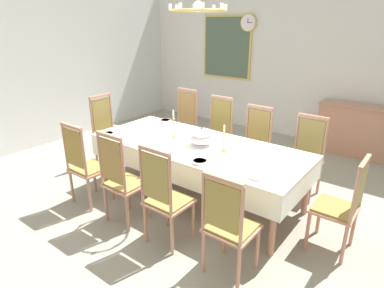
{
  "coord_description": "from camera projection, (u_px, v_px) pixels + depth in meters",
  "views": [
    {
      "loc": [
        2.36,
        -3.16,
        2.28
      ],
      "look_at": [
        -0.05,
        -0.01,
        0.78
      ],
      "focal_mm": 30.66,
      "sensor_mm": 36.0,
      "label": 1
    }
  ],
  "objects": [
    {
      "name": "ground",
      "position": [
        195.0,
        199.0,
        4.5
      ],
      "size": [
        7.22,
        6.62,
        0.04
      ],
      "primitive_type": "cube",
      "color": "gray"
    },
    {
      "name": "back_wall",
      "position": [
        298.0,
        61.0,
        6.44
      ],
      "size": [
        7.22,
        0.08,
        3.08
      ],
      "primitive_type": "cube",
      "color": "silver",
      "rests_on": "ground"
    },
    {
      "name": "left_wall",
      "position": [
        37.0,
        64.0,
        6.03
      ],
      "size": [
        0.08,
        6.62,
        3.08
      ],
      "primitive_type": "cube",
      "color": "silver",
      "rests_on": "ground"
    },
    {
      "name": "dining_table",
      "position": [
        197.0,
        149.0,
        4.28
      ],
      "size": [
        2.83,
        1.18,
        0.78
      ],
      "color": "tan",
      "rests_on": "ground"
    },
    {
      "name": "tablecloth",
      "position": [
        197.0,
        149.0,
        4.27
      ],
      "size": [
        2.85,
        1.2,
        0.3
      ],
      "color": "white",
      "rests_on": "dining_table"
    },
    {
      "name": "chair_south_a",
      "position": [
        85.0,
        164.0,
        4.18
      ],
      "size": [
        0.44,
        0.42,
        1.12
      ],
      "color": "#B17462",
      "rests_on": "ground"
    },
    {
      "name": "chair_north_a",
      "position": [
        183.0,
        125.0,
        5.65
      ],
      "size": [
        0.44,
        0.42,
        1.2
      ],
      "rotation": [
        0.0,
        0.0,
        3.14
      ],
      "color": "tan",
      "rests_on": "ground"
    },
    {
      "name": "chair_south_b",
      "position": [
        121.0,
        178.0,
        3.78
      ],
      "size": [
        0.44,
        0.42,
        1.15
      ],
      "color": "tan",
      "rests_on": "ground"
    },
    {
      "name": "chair_north_b",
      "position": [
        217.0,
        133.0,
        5.26
      ],
      "size": [
        0.44,
        0.42,
        1.17
      ],
      "rotation": [
        0.0,
        0.0,
        3.14
      ],
      "color": "tan",
      "rests_on": "ground"
    },
    {
      "name": "chair_south_c",
      "position": [
        164.0,
        196.0,
        3.4
      ],
      "size": [
        0.44,
        0.42,
        1.14
      ],
      "color": "tan",
      "rests_on": "ground"
    },
    {
      "name": "chair_north_c",
      "position": [
        254.0,
        143.0,
        4.88
      ],
      "size": [
        0.44,
        0.42,
        1.12
      ],
      "rotation": [
        0.0,
        0.0,
        3.14
      ],
      "color": "#B77166",
      "rests_on": "ground"
    },
    {
      "name": "chair_south_d",
      "position": [
        229.0,
        224.0,
        2.97
      ],
      "size": [
        0.44,
        0.42,
        1.07
      ],
      "color": "tan",
      "rests_on": "ground"
    },
    {
      "name": "chair_north_d",
      "position": [
        305.0,
        156.0,
        4.44
      ],
      "size": [
        0.44,
        0.42,
        1.1
      ],
      "rotation": [
        0.0,
        0.0,
        3.14
      ],
      "color": "#AB7A61",
      "rests_on": "ground"
    },
    {
      "name": "chair_head_west",
      "position": [
        108.0,
        131.0,
        5.36
      ],
      "size": [
        0.42,
        0.44,
        1.17
      ],
      "rotation": [
        0.0,
        0.0,
        -1.57
      ],
      "color": "tan",
      "rests_on": "ground"
    },
    {
      "name": "chair_head_east",
      "position": [
        342.0,
        204.0,
        3.3
      ],
      "size": [
        0.42,
        0.44,
        1.07
      ],
      "rotation": [
        0.0,
        0.0,
        1.57
      ],
      "color": "#B8765E",
      "rests_on": "ground"
    },
    {
      "name": "soup_tureen",
      "position": [
        201.0,
        137.0,
        4.17
      ],
      "size": [
        0.31,
        0.31,
        0.24
      ],
      "color": "white",
      "rests_on": "tablecloth"
    },
    {
      "name": "candlestick_west",
      "position": [
        174.0,
        127.0,
        4.42
      ],
      "size": [
        0.07,
        0.07,
        0.39
      ],
      "color": "gold",
      "rests_on": "tablecloth"
    },
    {
      "name": "candlestick_east",
      "position": [
        224.0,
        141.0,
        3.98
      ],
      "size": [
        0.07,
        0.07,
        0.33
      ],
      "color": "gold",
      "rests_on": "tablecloth"
    },
    {
      "name": "bowl_near_left",
      "position": [
        108.0,
        134.0,
        4.58
      ],
      "size": [
        0.16,
        0.16,
        0.03
      ],
      "color": "white",
      "rests_on": "tablecloth"
    },
    {
      "name": "bowl_near_right",
      "position": [
        200.0,
        161.0,
        3.67
      ],
      "size": [
        0.19,
        0.19,
        0.04
      ],
      "color": "white",
      "rests_on": "tablecloth"
    },
    {
      "name": "bowl_far_left",
      "position": [
        257.0,
        176.0,
        3.33
      ],
      "size": [
        0.17,
        0.17,
        0.04
      ],
      "color": "white",
      "rests_on": "tablecloth"
    },
    {
      "name": "bowl_far_right",
      "position": [
        165.0,
        121.0,
        5.15
      ],
      "size": [
        0.18,
        0.18,
        0.04
      ],
      "color": "white",
      "rests_on": "tablecloth"
    },
    {
      "name": "spoon_primary",
      "position": [
        105.0,
        132.0,
        4.67
      ],
      "size": [
        0.06,
        0.17,
        0.01
      ],
      "rotation": [
        0.0,
        0.0,
        0.27
      ],
      "color": "gold",
      "rests_on": "tablecloth"
    },
    {
      "name": "spoon_secondary",
      "position": [
        210.0,
        165.0,
        3.63
      ],
      "size": [
        0.05,
        0.18,
        0.01
      ],
      "rotation": [
        0.0,
        0.0,
        0.19
      ],
      "color": "gold",
      "rests_on": "tablecloth"
    },
    {
      "name": "sideboard",
      "position": [
        360.0,
        131.0,
        5.8
      ],
      "size": [
        1.44,
        0.48,
        0.9
      ],
      "rotation": [
        0.0,
        0.0,
        3.14
      ],
      "color": "tan",
      "rests_on": "ground"
    },
    {
      "name": "mounted_clock",
      "position": [
        249.0,
        23.0,
        6.76
      ],
      "size": [
        0.35,
        0.06,
        0.35
      ],
      "color": "#D1B251"
    },
    {
      "name": "framed_painting",
      "position": [
        227.0,
        47.0,
        7.24
      ],
      "size": [
        1.2,
        0.05,
        1.35
      ],
      "color": "#D1B251"
    },
    {
      "name": "chandelier",
      "position": [
        198.0,
        9.0,
        3.68
      ],
      "size": [
        0.66,
        0.66,
        0.66
      ],
      "color": "gold"
    }
  ]
}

